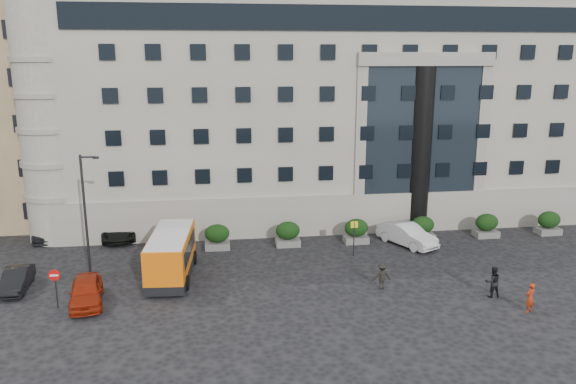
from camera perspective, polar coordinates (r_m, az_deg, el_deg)
The scene contains 23 objects.
ground at distance 34.58m, azimuth -0.26°, elevation -9.76°, with size 120.00×120.00×0.00m, color black.
civic_building at distance 54.60m, azimuth 3.01°, elevation 8.70°, with size 44.00×24.00×18.00m, color gray.
entrance_column at distance 45.33m, azimuth 13.24°, elevation 4.13°, with size 1.80×1.80×13.00m, color black.
apartment_far at distance 73.17m, azimuth -26.39°, elevation 10.17°, with size 13.00×13.00×22.00m, color brown.
hedge_a at distance 41.30m, azimuth -7.21°, elevation -4.51°, with size 1.80×1.26×1.84m.
hedge_b at distance 41.64m, azimuth -0.02°, elevation -4.25°, with size 1.80×1.26×1.84m.
hedge_c at distance 42.61m, azimuth 6.94°, elevation -3.92°, with size 1.80×1.26×1.84m.
hedge_d at distance 44.18m, azimuth 13.50°, elevation -3.57°, with size 1.80×1.26×1.84m.
hedge_e at distance 46.29m, azimuth 19.53°, elevation -3.20°, with size 1.80×1.26×1.84m.
hedge_f at distance 48.86m, azimuth 24.97°, elevation -2.84°, with size 1.80×1.26×1.84m.
street_lamp at distance 36.56m, azimuth -19.82°, elevation -2.03°, with size 1.16×0.18×8.00m.
bus_stop_sign at distance 39.57m, azimuth 6.73°, elevation -4.10°, with size 0.50×0.08×2.52m.
no_entry_sign at distance 33.93m, azimuth -22.59°, elevation -8.34°, with size 0.64×0.16×2.32m.
minibus at distance 36.50m, azimuth -11.79°, elevation -6.10°, with size 3.02×7.04×2.87m.
red_truck at distance 52.18m, azimuth -21.69°, elevation -0.90°, with size 3.09×5.60×2.87m.
parked_car_a at distance 34.31m, azimuth -19.81°, elevation -9.46°, with size 1.77×4.40×1.50m, color #96210A.
parked_car_b at distance 37.90m, azimuth -25.87°, elevation -8.01°, with size 1.36×3.90×1.28m, color black.
parked_car_c at distance 47.18m, azimuth -23.28°, elevation -3.57°, with size 1.84×4.53×1.31m, color black.
parked_car_d at distance 45.35m, azimuth -16.79°, elevation -3.58°, with size 2.46×5.33×1.48m, color black.
white_taxi at distance 42.73m, azimuth 11.99°, elevation -4.25°, with size 1.71×4.91×1.62m, color silver.
pedestrian_a at distance 34.00m, azimuth 23.38°, elevation -9.83°, with size 0.62×0.41×1.70m, color #9C290F.
pedestrian_b at distance 35.21m, azimuth 20.08°, elevation -8.56°, with size 0.91×0.71×1.87m, color black.
pedestrian_c at distance 34.69m, azimuth 9.51°, elevation -8.40°, with size 1.07×0.61×1.66m, color black.
Camera 1 is at (-4.10, -31.44, 13.81)m, focal length 35.00 mm.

